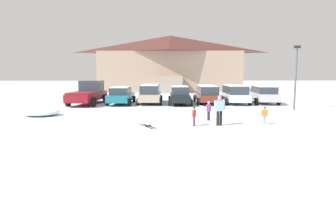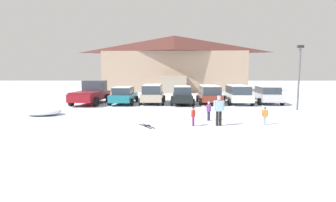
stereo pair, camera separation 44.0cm
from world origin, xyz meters
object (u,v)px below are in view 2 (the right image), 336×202
object	(u,v)px
skier_child_in_orange_jacket	(265,115)
plowed_snow_pile	(43,111)
parked_white_suv	(238,94)
parked_beige_suv	(153,93)
parked_black_sedan	(182,95)
lamp_post	(299,74)
skier_adult_in_blue_parka	(219,109)
skier_child_in_purple_jacket	(209,110)
skier_child_in_red_jacket	(193,115)
pickup_truck	(92,93)
parked_maroon_van	(209,94)
pair_of_skis	(147,126)
ski_lodge	(174,63)
parked_teal_hatchback	(124,95)
parked_silver_wagon	(267,94)

from	to	relation	value
skier_child_in_orange_jacket	plowed_snow_pile	world-z (taller)	skier_child_in_orange_jacket
parked_white_suv	parked_beige_suv	bearing A→B (deg)	178.48
parked_black_sedan	lamp_post	size ratio (longest dim) A/B	0.92
parked_white_suv	skier_adult_in_blue_parka	bearing A→B (deg)	-109.74
skier_child_in_orange_jacket	skier_child_in_purple_jacket	distance (m)	3.23
skier_adult_in_blue_parka	skier_child_in_red_jacket	distance (m)	1.46
skier_child_in_red_jacket	parked_black_sedan	bearing A→B (deg)	90.76
pickup_truck	parked_maroon_van	bearing A→B (deg)	1.83
skier_child_in_orange_jacket	pair_of_skis	distance (m)	6.64
parked_black_sedan	ski_lodge	bearing A→B (deg)	91.29
pair_of_skis	parked_teal_hatchback	bearing A→B (deg)	106.56
ski_lodge	parked_maroon_van	bearing A→B (deg)	-79.83
parked_teal_hatchback	parked_beige_suv	xyz separation A→B (m)	(2.69, 0.46, 0.14)
skier_child_in_orange_jacket	skier_adult_in_blue_parka	bearing A→B (deg)	-173.87
plowed_snow_pile	parked_white_suv	bearing A→B (deg)	24.03
parked_teal_hatchback	plowed_snow_pile	distance (m)	7.87
parked_silver_wagon	pair_of_skis	distance (m)	14.81
parked_silver_wagon	parked_black_sedan	bearing A→B (deg)	-176.60
skier_child_in_orange_jacket	skier_child_in_red_jacket	bearing A→B (deg)	-174.88
skier_adult_in_blue_parka	skier_child_in_red_jacket	world-z (taller)	skier_adult_in_blue_parka
skier_child_in_purple_jacket	pair_of_skis	world-z (taller)	skier_child_in_purple_jacket
parked_silver_wagon	pair_of_skis	bearing A→B (deg)	-134.75
pickup_truck	lamp_post	world-z (taller)	lamp_post
pair_of_skis	lamp_post	world-z (taller)	lamp_post
parked_white_suv	pickup_truck	world-z (taller)	pickup_truck
parked_teal_hatchback	parked_beige_suv	world-z (taller)	parked_beige_suv
ski_lodge	skier_child_in_orange_jacket	distance (m)	27.67
parked_maroon_van	parked_silver_wagon	distance (m)	5.38
parked_silver_wagon	parked_maroon_van	bearing A→B (deg)	177.96
ski_lodge	parked_beige_suv	world-z (taller)	ski_lodge
parked_beige_suv	parked_silver_wagon	xyz separation A→B (m)	(10.76, -0.17, -0.06)
ski_lodge	pickup_truck	bearing A→B (deg)	-115.22
skier_child_in_orange_jacket	pair_of_skis	xyz separation A→B (m)	(-6.60, -0.48, -0.54)
parked_white_suv	skier_child_in_red_jacket	size ratio (longest dim) A/B	4.58
parked_maroon_van	parked_white_suv	bearing A→B (deg)	-5.12
lamp_post	plowed_snow_pile	xyz separation A→B (m)	(-18.64, -2.44, -2.57)
parked_maroon_van	skier_child_in_purple_jacket	bearing A→B (deg)	-98.89
pickup_truck	pair_of_skis	bearing A→B (deg)	-59.59
skier_child_in_orange_jacket	skier_child_in_purple_jacket	size ratio (longest dim) A/B	0.85
pickup_truck	skier_child_in_red_jacket	world-z (taller)	pickup_truck
parked_beige_suv	pair_of_skis	size ratio (longest dim) A/B	3.33
parked_black_sedan	pickup_truck	size ratio (longest dim) A/B	0.82
parked_black_sedan	plowed_snow_pile	distance (m)	11.72
pair_of_skis	plowed_snow_pile	distance (m)	8.34
parked_white_suv	skier_child_in_purple_jacket	xyz separation A→B (m)	(-4.00, -8.69, -0.28)
ski_lodge	parked_teal_hatchback	xyz separation A→B (m)	(-5.05, -17.29, -3.56)
parked_silver_wagon	skier_child_in_orange_jacket	distance (m)	10.73
parked_beige_suv	parked_black_sedan	world-z (taller)	parked_beige_suv
pair_of_skis	plowed_snow_pile	bearing A→B (deg)	153.46
parked_teal_hatchback	pair_of_skis	xyz separation A→B (m)	(3.04, -10.21, -0.80)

